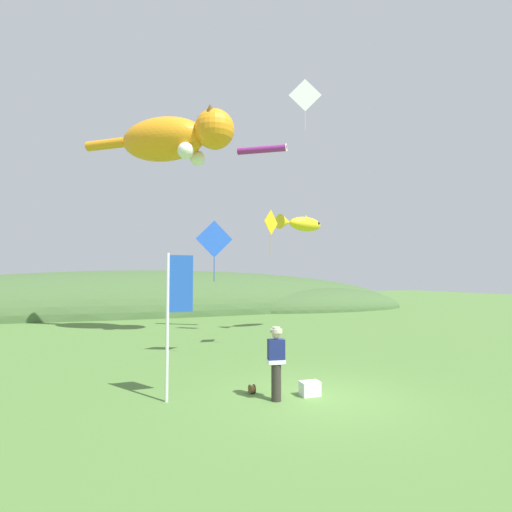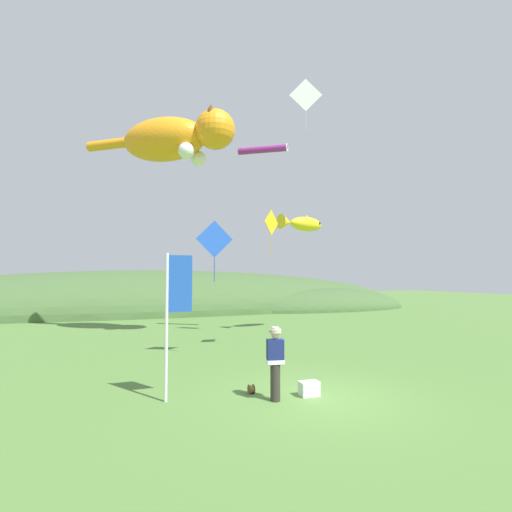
{
  "view_description": "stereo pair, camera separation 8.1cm",
  "coord_description": "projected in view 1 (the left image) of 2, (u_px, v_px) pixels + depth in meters",
  "views": [
    {
      "loc": [
        -5.19,
        -8.71,
        3.01
      ],
      "look_at": [
        0.0,
        4.0,
        3.72
      ],
      "focal_mm": 28.0,
      "sensor_mm": 36.0,
      "label": 1
    },
    {
      "loc": [
        -5.11,
        -8.74,
        3.01
      ],
      "look_at": [
        0.0,
        4.0,
        3.72
      ],
      "focal_mm": 28.0,
      "sensor_mm": 36.0,
      "label": 2
    }
  ],
  "objects": [
    {
      "name": "picnic_cooler",
      "position": [
        310.0,
        389.0,
        10.06
      ],
      "size": [
        0.5,
        0.35,
        0.36
      ],
      "color": "white",
      "rests_on": "ground"
    },
    {
      "name": "ground_plane",
      "position": [
        317.0,
        398.0,
        9.85
      ],
      "size": [
        120.0,
        120.0,
        0.0
      ],
      "primitive_type": "plane",
      "color": "#517A38"
    },
    {
      "name": "kite_diamond_blue",
      "position": [
        214.0,
        239.0,
        14.92
      ],
      "size": [
        1.39,
        0.15,
        2.29
      ],
      "color": "blue"
    },
    {
      "name": "festival_banner_pole",
      "position": [
        174.0,
        304.0,
        9.75
      ],
      "size": [
        0.66,
        0.08,
        3.59
      ],
      "color": "silver",
      "rests_on": "ground"
    },
    {
      "name": "kite_diamond_white",
      "position": [
        305.0,
        95.0,
        18.65
      ],
      "size": [
        1.43,
        0.62,
        2.45
      ],
      "color": "white"
    },
    {
      "name": "kite_giant_cat",
      "position": [
        174.0,
        139.0,
        20.23
      ],
      "size": [
        6.93,
        5.99,
        2.58
      ],
      "color": "orange"
    },
    {
      "name": "festival_attendant",
      "position": [
        276.0,
        361.0,
        9.69
      ],
      "size": [
        0.46,
        0.34,
        1.77
      ],
      "color": "#332D28",
      "rests_on": "ground"
    },
    {
      "name": "distant_hill_ridge",
      "position": [
        174.0,
        310.0,
        35.47
      ],
      "size": [
        51.0,
        15.06,
        7.11
      ],
      "color": "#426033",
      "rests_on": "ground"
    },
    {
      "name": "kite_spool",
      "position": [
        252.0,
        389.0,
        10.25
      ],
      "size": [
        0.14,
        0.23,
        0.23
      ],
      "color": "olive",
      "rests_on": "ground"
    },
    {
      "name": "kite_fish_windsock",
      "position": [
        301.0,
        224.0,
        22.09
      ],
      "size": [
        3.12,
        1.57,
        0.93
      ],
      "color": "yellow"
    },
    {
      "name": "kite_tube_streamer",
      "position": [
        262.0,
        150.0,
        21.26
      ],
      "size": [
        2.4,
        1.91,
        0.44
      ],
      "color": "#8C268C"
    },
    {
      "name": "kite_diamond_gold",
      "position": [
        271.0,
        223.0,
        16.54
      ],
      "size": [
        0.88,
        0.61,
        1.96
      ],
      "color": "yellow"
    }
  ]
}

